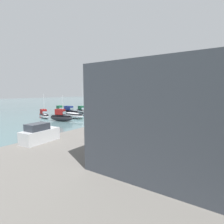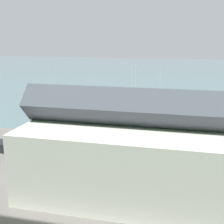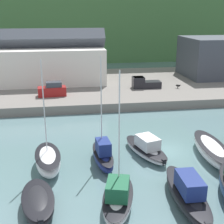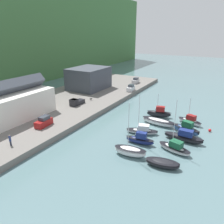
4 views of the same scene
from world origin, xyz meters
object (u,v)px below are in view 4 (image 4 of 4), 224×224
object	(u,v)px
moored_boat_9	(190,121)
mooring_buoy_0	(210,130)
moored_boat_6	(175,148)
parked_car_3	(136,81)
dog_on_quay	(91,99)
moored_boat_8	(186,129)
person_on_quay	(10,140)
parked_car_1	(44,122)
moored_boat_5	(163,163)
moored_boat_7	(184,137)
moored_boat_0	(130,151)
moored_boat_4	(159,113)
parked_car_0	(131,88)
moored_boat_2	(142,130)
moored_boat_1	(140,139)
moored_boat_3	(158,122)
pickup_truck_0	(76,102)

from	to	relation	value
moored_boat_9	mooring_buoy_0	distance (m)	5.27
moored_boat_6	parked_car_3	size ratio (longest dim) A/B	2.35
moored_boat_6	dog_on_quay	distance (m)	33.01
moored_boat_8	person_on_quay	xyz separation A→B (m)	(-23.81, 26.45, 1.31)
parked_car_1	mooring_buoy_0	size ratio (longest dim) A/B	6.79
moored_boat_5	person_on_quay	xyz separation A→B (m)	(-9.15, 25.83, 1.77)
moored_boat_5	parked_car_3	distance (m)	55.66
moored_boat_5	mooring_buoy_0	distance (m)	18.93
moored_boat_6	moored_boat_7	xyz separation A→B (m)	(5.06, -0.53, 0.10)
moored_boat_7	mooring_buoy_0	world-z (taller)	moored_boat_7
parked_car_3	moored_boat_0	bearing A→B (deg)	110.25
moored_boat_4	parked_car_0	bearing A→B (deg)	30.87
moored_boat_2	moored_boat_1	bearing A→B (deg)	-179.99
moored_boat_9	moored_boat_6	bearing A→B (deg)	-161.36
moored_boat_1	moored_boat_5	xyz separation A→B (m)	(-5.46, -6.29, -0.32)
moored_boat_4	mooring_buoy_0	xyz separation A→B (m)	(-2.97, -12.70, -0.76)
moored_boat_3	moored_boat_9	xyz separation A→B (m)	(4.24, -6.42, 0.06)
moored_boat_1	moored_boat_9	size ratio (longest dim) A/B	1.57
parked_car_3	dog_on_quay	bearing A→B (deg)	82.71
moored_boat_7	moored_boat_8	size ratio (longest dim) A/B	1.22
moored_boat_9	moored_boat_3	bearing A→B (deg)	141.52
moored_boat_2	pickup_truck_0	distance (m)	23.06
moored_boat_1	moored_boat_3	xyz separation A→B (m)	(10.68, -0.20, -0.15)
moored_boat_2	parked_car_3	bearing A→B (deg)	9.18
dog_on_quay	mooring_buoy_0	distance (m)	34.06
moored_boat_0	dog_on_quay	bearing A→B (deg)	41.74
parked_car_3	parked_car_0	bearing A→B (deg)	103.47
person_on_quay	dog_on_quay	bearing A→B (deg)	5.68
moored_boat_2	moored_boat_8	world-z (taller)	moored_boat_8
moored_boat_0	moored_boat_4	xyz separation A→B (m)	(20.75, 1.49, 0.20)
moored_boat_4	parked_car_0	xyz separation A→B (m)	(15.92, 15.54, 1.13)
moored_boat_5	moored_boat_9	xyz separation A→B (m)	(20.38, -0.33, 0.23)
moored_boat_7	parked_car_1	size ratio (longest dim) A/B	1.83
moored_boat_4	parked_car_1	distance (m)	28.62
moored_boat_0	moored_boat_1	world-z (taller)	moored_boat_1
moored_boat_4	parked_car_3	size ratio (longest dim) A/B	1.52
moored_boat_7	parked_car_3	world-z (taller)	parked_car_3
moored_boat_7	moored_boat_8	world-z (taller)	moored_boat_8
dog_on_quay	mooring_buoy_0	bearing A→B (deg)	40.45
moored_boat_4	parked_car_3	world-z (taller)	moored_boat_4
moored_boat_0	moored_boat_8	xyz separation A→B (m)	(14.21, -6.73, 0.20)
moored_boat_2	person_on_quay	xyz separation A→B (m)	(-19.11, 18.19, 1.68)
mooring_buoy_0	moored_boat_7	bearing A→B (deg)	151.08
moored_boat_5	dog_on_quay	world-z (taller)	dog_on_quay
moored_boat_6	person_on_quay	size ratio (longest dim) A/B	4.69
person_on_quay	moored_boat_5	bearing A→B (deg)	-70.49
moored_boat_6	parked_car_1	bearing A→B (deg)	116.39
moored_boat_2	pickup_truck_0	world-z (taller)	pickup_truck_0
dog_on_quay	moored_boat_0	bearing A→B (deg)	2.95
moored_boat_7	dog_on_quay	bearing A→B (deg)	72.77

